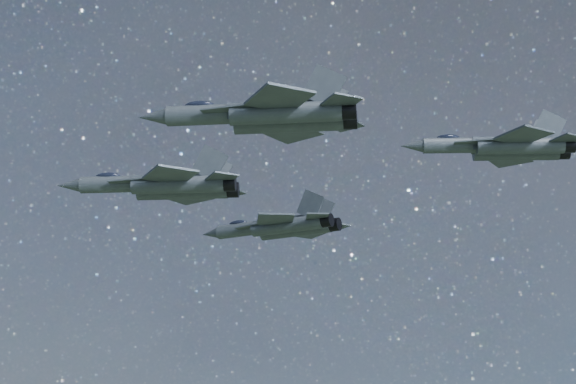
# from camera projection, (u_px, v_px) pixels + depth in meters

# --- Properties ---
(jet_lead) EXTENTS (18.90, 13.15, 4.75)m
(jet_lead) POSITION_uv_depth(u_px,v_px,m) (165.00, 185.00, 85.99)
(jet_lead) COLOR #394147
(jet_left) EXTENTS (18.85, 12.80, 4.74)m
(jet_left) POSITION_uv_depth(u_px,v_px,m) (281.00, 227.00, 103.02)
(jet_left) COLOR #394147
(jet_right) EXTENTS (18.45, 12.91, 4.65)m
(jet_right) POSITION_uv_depth(u_px,v_px,m) (269.00, 115.00, 69.72)
(jet_right) COLOR #394147
(jet_slot) EXTENTS (15.25, 10.51, 3.83)m
(jet_slot) POSITION_uv_depth(u_px,v_px,m) (504.00, 147.00, 74.63)
(jet_slot) COLOR #394147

